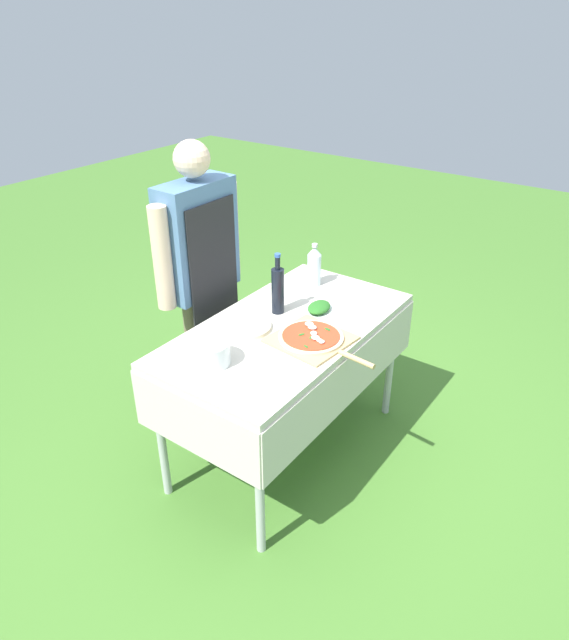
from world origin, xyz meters
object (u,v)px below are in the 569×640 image
at_px(person_cook, 200,266).
at_px(oil_bottle, 278,289).
at_px(plate_stack, 245,326).
at_px(water_bottle, 314,266).
at_px(pizza_on_peel, 313,338).
at_px(prep_table, 287,341).
at_px(mixing_tub, 209,353).
at_px(herb_container, 319,308).

distance_m(person_cook, oil_bottle, 0.46).
bearing_deg(plate_stack, water_bottle, 0.18).
relative_size(pizza_on_peel, water_bottle, 2.21).
bearing_deg(pizza_on_peel, plate_stack, 111.20).
height_order(prep_table, oil_bottle, oil_bottle).
relative_size(prep_table, oil_bottle, 4.26).
height_order(prep_table, water_bottle, water_bottle).
bearing_deg(mixing_tub, water_bottle, 4.14).
bearing_deg(pizza_on_peel, person_cook, 90.29).
xyz_separation_m(oil_bottle, plate_stack, (-0.22, 0.03, -0.12)).
xyz_separation_m(water_bottle, plate_stack, (-0.60, -0.00, -0.10)).
xyz_separation_m(prep_table, oil_bottle, (0.09, 0.12, 0.21)).
xyz_separation_m(prep_table, water_bottle, (0.46, 0.15, 0.20)).
xyz_separation_m(oil_bottle, herb_container, (0.12, -0.17, -0.10)).
height_order(pizza_on_peel, water_bottle, water_bottle).
distance_m(water_bottle, herb_container, 0.33).
bearing_deg(herb_container, prep_table, 166.78).
bearing_deg(herb_container, water_bottle, 37.86).
bearing_deg(mixing_tub, herb_container, -11.14).
relative_size(pizza_on_peel, herb_container, 2.67).
xyz_separation_m(prep_table, herb_container, (0.21, -0.05, 0.11)).
distance_m(oil_bottle, mixing_tub, 0.55).
relative_size(pizza_on_peel, oil_bottle, 1.67).
distance_m(person_cook, plate_stack, 0.48).
height_order(prep_table, herb_container, herb_container).
distance_m(herb_container, mixing_tub, 0.68).
bearing_deg(herb_container, mixing_tub, 168.86).
bearing_deg(oil_bottle, mixing_tub, -176.17).
xyz_separation_m(pizza_on_peel, herb_container, (0.25, 0.13, 0.01)).
bearing_deg(mixing_tub, plate_stack, 11.42).
distance_m(prep_table, mixing_tub, 0.48).
bearing_deg(mixing_tub, pizza_on_peel, -32.37).
bearing_deg(pizza_on_peel, mixing_tub, 153.35).
bearing_deg(person_cook, pizza_on_peel, 85.06).
bearing_deg(pizza_on_peel, water_bottle, 38.36).
relative_size(person_cook, mixing_tub, 8.72).
xyz_separation_m(water_bottle, herb_container, (-0.25, -0.20, -0.09)).
bearing_deg(pizza_on_peel, oil_bottle, 71.29).
relative_size(water_bottle, mixing_tub, 1.32).
bearing_deg(water_bottle, mixing_tub, -175.86).
xyz_separation_m(oil_bottle, water_bottle, (0.37, 0.03, -0.01)).
bearing_deg(oil_bottle, water_bottle, 4.60).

